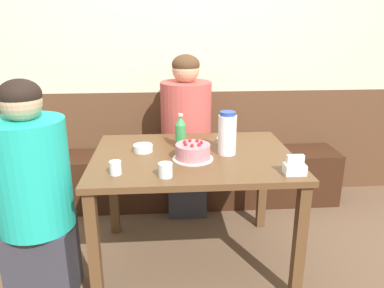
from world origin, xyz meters
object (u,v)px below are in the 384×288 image
Objects in this scene: napkin_holder at (295,167)px; glass_water_tall at (165,170)px; bench_seat at (186,178)px; water_pitcher at (227,134)px; soju_bottle at (181,132)px; bowl_rice_small at (224,140)px; bowl_soup_white at (143,148)px; person_teal_shirt at (34,196)px; person_pale_blue_shirt at (186,136)px; glass_tumbler_short at (115,168)px; birthday_cake at (193,152)px.

glass_water_tall is (-0.67, 0.01, -0.00)m from napkin_holder.
bench_seat is 1.07m from water_pitcher.
soju_bottle is 0.31m from bowl_rice_small.
bench_seat is 0.97m from bowl_soup_white.
bowl_rice_small is 0.08× the size of person_teal_shirt.
soju_bottle is 0.60m from person_pale_blue_shirt.
bowl_soup_white reaches higher than bowl_rice_small.
bench_seat is 25.79× the size of bowl_rice_small.
soju_bottle is at bearing 151.97° from water_pitcher.
person_teal_shirt is (-0.86, -1.10, 0.40)m from bench_seat.
person_teal_shirt is at bearing 176.98° from napkin_holder.
glass_water_tall is 1.03× the size of glass_tumbler_short.
soju_bottle is 0.17× the size of person_pale_blue_shirt.
bench_seat is at bearing 68.14° from bowl_soup_white.
birthday_cake is 1.08× the size of soju_bottle.
water_pitcher is 3.61× the size of glass_tumbler_short.
napkin_holder is (0.51, -0.26, -0.01)m from birthday_cake.
person_pale_blue_shirt reaches higher than bowl_soup_white.
glass_water_tall reaches higher than bench_seat.
glass_tumbler_short is 1.08m from person_pale_blue_shirt.
glass_tumbler_short is at bearing -109.61° from bowl_soup_white.
person_teal_shirt is (-0.43, 0.01, -0.15)m from glass_tumbler_short.
bowl_rice_small is at bearing 54.08° from glass_water_tall.
glass_water_tall is at bearing -138.94° from water_pitcher.
soju_bottle is 2.96× the size of glass_water_tall.
water_pitcher is 0.50m from glass_water_tall.
birthday_cake is 0.33m from bowl_soup_white.
person_teal_shirt is (-1.06, -0.26, -0.24)m from water_pitcher.
bowl_soup_white is at bearing -25.42° from person_pale_blue_shirt.
person_pale_blue_shirt reaches higher than person_teal_shirt.
person_pale_blue_shirt is at bearing 80.96° from glass_water_tall.
water_pitcher reaches higher than napkin_holder.
water_pitcher is 1.19× the size of soju_bottle.
bowl_rice_small is at bearing 13.92° from soju_bottle.
bowl_soup_white is 1.64× the size of glass_tumbler_short.
bench_seat is 10.94× the size of birthday_cake.
soju_bottle is at bearing 49.10° from glass_tumbler_short.
glass_tumbler_short is at bearing -0.91° from person_teal_shirt.
person_pale_blue_shirt reaches higher than napkin_holder.
person_teal_shirt is at bearing 179.09° from glass_tumbler_short.
person_pale_blue_shirt reaches higher than glass_tumbler_short.
water_pitcher reaches higher than bowl_soup_white.
birthday_cake is at bearing -0.31° from person_pale_blue_shirt.
bench_seat is at bearing 81.75° from glass_water_tall.
napkin_holder is at bearing 25.92° from person_pale_blue_shirt.
glass_water_tall reaches higher than bowl_soup_white.
glass_water_tall is at bearing 178.98° from napkin_holder.
glass_tumbler_short is (-0.43, -1.10, 0.55)m from bench_seat.
bench_seat is 2.04× the size of person_pale_blue_shirt.
bowl_soup_white is 0.43m from glass_water_tall.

